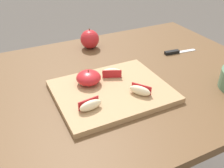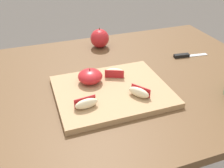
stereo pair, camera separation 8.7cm
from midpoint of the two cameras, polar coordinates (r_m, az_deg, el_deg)
dining_table at (r=1.03m, az=3.29°, el=-4.23°), size 1.26×0.88×0.78m
cutting_board at (r=0.88m, az=2.81°, el=-1.72°), size 0.39×0.32×0.02m
apple_half_skin_up at (r=0.90m, az=-2.23°, el=1.67°), size 0.09×0.09×0.06m
apple_wedge_left at (r=0.94m, az=3.21°, el=2.54°), size 0.08×0.05×0.03m
apple_wedge_front at (r=0.84m, az=9.04°, el=-1.94°), size 0.06×0.07×0.03m
apple_wedge_near_knife at (r=0.78m, az=-2.65°, el=-4.51°), size 0.08×0.04×0.03m
paring_knife at (r=1.20m, az=18.03°, el=6.08°), size 0.16×0.04×0.01m
whole_apple_crimson at (r=1.22m, az=-0.73°, el=10.21°), size 0.09×0.09×0.10m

